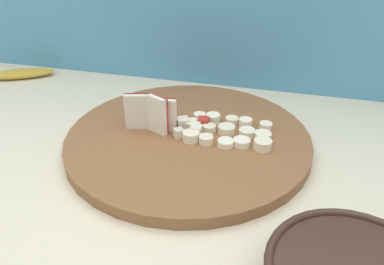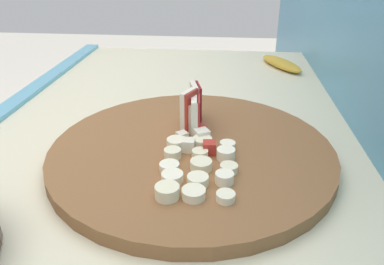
# 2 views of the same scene
# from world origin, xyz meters

# --- Properties ---
(tile_backsplash) EXTENTS (2.40, 0.04, 1.49)m
(tile_backsplash) POSITION_xyz_m (0.00, 0.35, 0.75)
(tile_backsplash) COLOR #4C8EB2
(tile_backsplash) RESTS_ON ground
(cutting_board) EXTENTS (0.42, 0.42, 0.02)m
(cutting_board) POSITION_xyz_m (0.06, 0.06, 0.94)
(cutting_board) COLOR brown
(cutting_board) RESTS_ON tiled_countertop
(apple_wedge_fan) EXTENTS (0.09, 0.03, 0.07)m
(apple_wedge_fan) POSITION_xyz_m (0.00, 0.06, 0.98)
(apple_wedge_fan) COLOR #B22D23
(apple_wedge_fan) RESTS_ON cutting_board
(apple_dice_pile) EXTENTS (0.08, 0.06, 0.02)m
(apple_dice_pile) POSITION_xyz_m (0.06, 0.07, 0.96)
(apple_dice_pile) COLOR beige
(apple_dice_pile) RESTS_ON cutting_board
(banana_slice_rows) EXTENTS (0.15, 0.10, 0.02)m
(banana_slice_rows) POSITION_xyz_m (0.13, 0.08, 0.96)
(banana_slice_rows) COLOR #F4EAC6
(banana_slice_rows) RESTS_ON cutting_board
(banana_peel) EXTENTS (0.16, 0.12, 0.02)m
(banana_peel) POSITION_xyz_m (-0.42, 0.25, 0.94)
(banana_peel) COLOR gold
(banana_peel) RESTS_ON tiled_countertop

